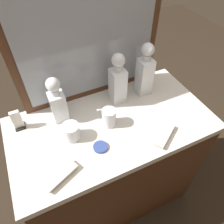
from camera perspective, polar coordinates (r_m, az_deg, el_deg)
ground_plane at (r=1.85m, az=0.00°, el=-20.34°), size 6.00×6.00×0.00m
dresser at (r=1.47m, az=0.00°, el=-13.76°), size 1.05×0.56×0.86m
dresser_mirror at (r=1.09m, az=-6.24°, el=19.18°), size 0.78×0.03×0.70m
crystal_decanter_far_left at (r=1.10m, az=-14.23°, el=2.23°), size 0.08×0.08×0.26m
crystal_decanter_far_right at (r=1.16m, az=1.53°, el=7.76°), size 0.08×0.08×0.30m
crystal_decanter_front at (r=1.22m, az=8.64°, el=9.91°), size 0.08×0.08×0.31m
crystal_tumbler_rear at (r=1.08m, az=-0.86°, el=-1.50°), size 0.07×0.07×0.10m
crystal_tumbler_far_left at (r=1.05m, az=-10.70°, el=-5.28°), size 0.08×0.08×0.08m
silver_brush_left at (r=0.96m, az=-13.56°, el=-16.11°), size 0.17×0.11×0.02m
silver_brush_front at (r=1.08m, az=13.63°, el=-5.98°), size 0.16×0.13×0.02m
porcelain_dish at (r=1.02m, az=-3.08°, el=-9.26°), size 0.07×0.07×0.01m
napkin_holder at (r=1.16m, az=-23.77°, el=-2.20°), size 0.05×0.05×0.11m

